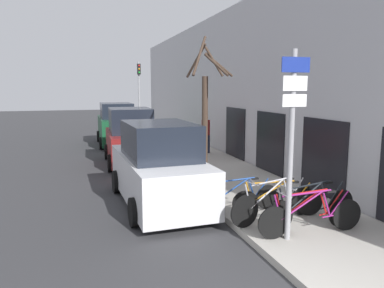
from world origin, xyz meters
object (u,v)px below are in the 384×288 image
Objects in this scene: bicycle_3 at (275,203)px; street_tree at (205,115)px; parked_car_1 at (130,139)px; pedestrian_near at (206,131)px; bicycle_2 at (312,208)px; parked_car_0 at (159,168)px; bicycle_5 at (240,197)px; parked_car_2 at (117,126)px; bicycle_1 at (310,214)px; bicycle_4 at (277,201)px; signpost at (291,137)px; traffic_light at (139,89)px; bicycle_0 at (311,216)px.

bicycle_3 is 4.14m from street_tree.
parked_car_1 is at bearing 2.85° from bicycle_3.
pedestrian_near is (3.49, 0.74, 0.12)m from parked_car_1.
street_tree is at bearing 2.60° from bicycle_2.
parked_car_0 reaches higher than pedestrian_near.
bicycle_5 is 12.77m from parked_car_2.
parked_car_1 is 3.57m from pedestrian_near.
parked_car_0 is 7.22m from pedestrian_near.
bicycle_1 is 1.77m from bicycle_5.
parked_car_1 is 5.48m from parked_car_2.
bicycle_1 is 4.06m from parked_car_0.
bicycle_2 is 1.05× the size of bicycle_3.
bicycle_4 is 0.44× the size of parked_car_2.
pedestrian_near is at bearing 13.58° from parked_car_1.
pedestrian_near is (1.03, 9.47, 0.62)m from bicycle_1.
bicycle_4 is at bearing 68.71° from signpost.
bicycle_5 is at bearing -75.72° from parked_car_1.
traffic_light is (1.65, 2.35, 1.99)m from parked_car_2.
parked_car_1 is 2.42× the size of pedestrian_near.
bicycle_1 reaches higher than bicycle_4.
bicycle_1 is 0.53× the size of parked_car_1.
parked_car_1 is at bearing 171.97° from pedestrian_near.
signpost is 14.59m from parked_car_2.
bicycle_2 is at bearing -142.64° from bicycle_4.
parked_car_1 is at bearing -101.99° from traffic_light.
bicycle_0 is 1.02× the size of bicycle_3.
bicycle_1 is 0.85m from bicycle_3.
parked_car_1 reaches higher than bicycle_4.
bicycle_5 is 0.46× the size of traffic_light.
bicycle_5 is (-0.71, 0.52, -0.00)m from bicycle_4.
parked_car_1 is at bearing 112.51° from street_tree.
street_tree reaches higher than signpost.
traffic_light reaches higher than parked_car_2.
parked_car_0 is 1.05× the size of traffic_light.
bicycle_0 is 1.06× the size of bicycle_1.
pedestrian_near is at bearing -5.23° from bicycle_0.
traffic_light reaches higher than pedestrian_near.
pedestrian_near is at bearing 6.19° from bicycle_4.
bicycle_5 is 7.38m from parked_car_1.
street_tree is (-0.56, 3.48, 1.76)m from bicycle_4.
bicycle_1 is 0.50× the size of traffic_light.
bicycle_0 is at bearing 6.49° from signpost.
street_tree reaches higher than bicycle_3.
traffic_light is (-0.74, 16.72, 2.49)m from bicycle_0.
bicycle_2 is at bearing -70.97° from parked_car_1.
traffic_light reaches higher than bicycle_1.
street_tree is (-0.34, 3.75, 1.72)m from bicycle_3.
signpost is 1.74m from bicycle_0.
parked_car_2 reaches higher than bicycle_5.
bicycle_3 is at bearing 154.33° from bicycle_4.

